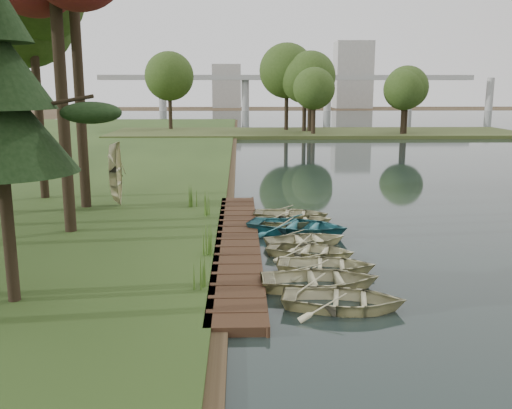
{
  "coord_description": "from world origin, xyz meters",
  "views": [
    {
      "loc": [
        -1.5,
        -20.54,
        5.86
      ],
      "look_at": [
        -0.87,
        1.28,
        1.34
      ],
      "focal_mm": 40.0,
      "sensor_mm": 36.0,
      "label": 1
    }
  ],
  "objects_px": {
    "rowboat_1": "(320,277)",
    "stored_rowboat": "(119,199)",
    "rowboat_0": "(344,297)",
    "boardwalk": "(237,243)",
    "rowboat_2": "(326,263)"
  },
  "relations": [
    {
      "from": "rowboat_0",
      "to": "rowboat_1",
      "type": "distance_m",
      "value": 1.59
    },
    {
      "from": "rowboat_2",
      "to": "stored_rowboat",
      "type": "distance_m",
      "value": 12.7
    },
    {
      "from": "rowboat_1",
      "to": "rowboat_2",
      "type": "bearing_deg",
      "value": -15.54
    },
    {
      "from": "boardwalk",
      "to": "stored_rowboat",
      "type": "relative_size",
      "value": 5.28
    },
    {
      "from": "rowboat_0",
      "to": "rowboat_2",
      "type": "bearing_deg",
      "value": 10.47
    },
    {
      "from": "rowboat_0",
      "to": "rowboat_2",
      "type": "height_order",
      "value": "rowboat_0"
    },
    {
      "from": "rowboat_1",
      "to": "rowboat_2",
      "type": "xyz_separation_m",
      "value": [
        0.39,
        1.49,
        -0.04
      ]
    },
    {
      "from": "rowboat_2",
      "to": "stored_rowboat",
      "type": "xyz_separation_m",
      "value": [
        -8.47,
        9.46,
        0.24
      ]
    },
    {
      "from": "rowboat_0",
      "to": "rowboat_1",
      "type": "height_order",
      "value": "rowboat_1"
    },
    {
      "from": "boardwalk",
      "to": "rowboat_2",
      "type": "relative_size",
      "value": 5.12
    },
    {
      "from": "boardwalk",
      "to": "stored_rowboat",
      "type": "distance_m",
      "value": 8.39
    },
    {
      "from": "rowboat_0",
      "to": "rowboat_1",
      "type": "relative_size",
      "value": 0.94
    },
    {
      "from": "rowboat_1",
      "to": "stored_rowboat",
      "type": "xyz_separation_m",
      "value": [
        -8.08,
        10.95,
        0.2
      ]
    },
    {
      "from": "rowboat_1",
      "to": "stored_rowboat",
      "type": "relative_size",
      "value": 1.15
    },
    {
      "from": "rowboat_0",
      "to": "stored_rowboat",
      "type": "relative_size",
      "value": 1.08
    }
  ]
}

